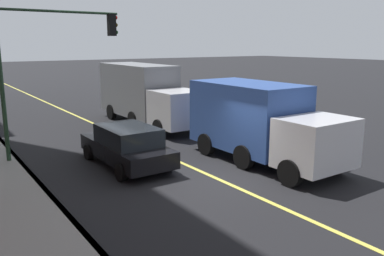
{
  "coord_description": "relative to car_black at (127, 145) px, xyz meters",
  "views": [
    {
      "loc": [
        -10.19,
        7.99,
        4.52
      ],
      "look_at": [
        0.23,
        0.86,
        1.83
      ],
      "focal_mm": 37.18,
      "sensor_mm": 36.0,
      "label": 1
    }
  ],
  "objects": [
    {
      "name": "ground",
      "position": [
        -3.08,
        -1.87,
        -0.79
      ],
      "size": [
        200.0,
        200.0,
        0.0
      ],
      "primitive_type": "plane",
      "color": "black"
    },
    {
      "name": "traffic_light_mast",
      "position": [
        2.72,
        1.87,
        3.37
      ],
      "size": [
        0.28,
        4.77,
        6.03
      ],
      "color": "#1E3823",
      "rests_on": "ground"
    },
    {
      "name": "truck_gray",
      "position": [
        6.79,
        -4.34,
        0.96
      ],
      "size": [
        8.5,
        2.38,
        3.35
      ],
      "color": "silver",
      "rests_on": "ground"
    },
    {
      "name": "truck_blue",
      "position": [
        -2.35,
        -4.54,
        0.8
      ],
      "size": [
        6.62,
        2.65,
        3.01
      ],
      "color": "silver",
      "rests_on": "ground"
    },
    {
      "name": "lane_stripe_center",
      "position": [
        -3.08,
        -1.87,
        -0.79
      ],
      "size": [
        80.0,
        0.16,
        0.01
      ],
      "primitive_type": "cube",
      "color": "#D8CC4C",
      "rests_on": "ground"
    },
    {
      "name": "car_black",
      "position": [
        0.0,
        0.0,
        0.0
      ],
      "size": [
        4.68,
        2.05,
        1.54
      ],
      "color": "black",
      "rests_on": "ground"
    },
    {
      "name": "curb_edge",
      "position": [
        -3.08,
        3.33,
        -0.72
      ],
      "size": [
        80.0,
        0.16,
        0.15
      ],
      "primitive_type": "cube",
      "color": "slate",
      "rests_on": "ground"
    }
  ]
}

